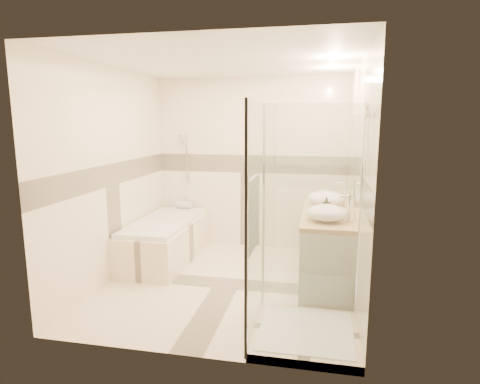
% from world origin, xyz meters
% --- Properties ---
extents(room, '(2.82, 3.02, 2.52)m').
position_xyz_m(room, '(0.06, 0.01, 1.26)').
color(room, beige).
rests_on(room, ground).
extents(bathtub, '(0.75, 1.70, 0.56)m').
position_xyz_m(bathtub, '(-1.02, 0.65, 0.31)').
color(bathtub, '#F3E0C2').
rests_on(bathtub, ground).
extents(vanity, '(0.58, 1.62, 0.85)m').
position_xyz_m(vanity, '(1.12, 0.30, 0.43)').
color(vanity, white).
rests_on(vanity, ground).
extents(shower_enclosure, '(0.96, 0.93, 2.04)m').
position_xyz_m(shower_enclosure, '(0.83, -0.97, 0.51)').
color(shower_enclosure, '#F3E0C2').
rests_on(shower_enclosure, ground).
extents(vessel_sink_near, '(0.45, 0.45, 0.18)m').
position_xyz_m(vessel_sink_near, '(1.10, 0.66, 0.94)').
color(vessel_sink_near, white).
rests_on(vessel_sink_near, vanity).
extents(vessel_sink_far, '(0.42, 0.42, 0.17)m').
position_xyz_m(vessel_sink_far, '(1.10, -0.15, 0.93)').
color(vessel_sink_far, white).
rests_on(vessel_sink_far, vanity).
extents(faucet_near, '(0.12, 0.03, 0.30)m').
position_xyz_m(faucet_near, '(1.32, 0.66, 1.03)').
color(faucet_near, silver).
rests_on(faucet_near, vanity).
extents(faucet_far, '(0.12, 0.03, 0.28)m').
position_xyz_m(faucet_far, '(1.32, -0.15, 1.01)').
color(faucet_far, silver).
rests_on(faucet_far, vanity).
extents(amenity_bottle_a, '(0.10, 0.10, 0.18)m').
position_xyz_m(amenity_bottle_a, '(1.10, 0.21, 0.94)').
color(amenity_bottle_a, black).
rests_on(amenity_bottle_a, vanity).
extents(amenity_bottle_b, '(0.14, 0.14, 0.16)m').
position_xyz_m(amenity_bottle_b, '(1.10, 0.27, 0.93)').
color(amenity_bottle_b, black).
rests_on(amenity_bottle_b, vanity).
extents(folded_towels, '(0.22, 0.30, 0.09)m').
position_xyz_m(folded_towels, '(1.10, 0.93, 0.89)').
color(folded_towels, silver).
rests_on(folded_towels, vanity).
extents(rolled_towel, '(0.23, 0.10, 0.10)m').
position_xyz_m(rolled_towel, '(-1.00, 1.38, 0.61)').
color(rolled_towel, silver).
rests_on(rolled_towel, bathtub).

